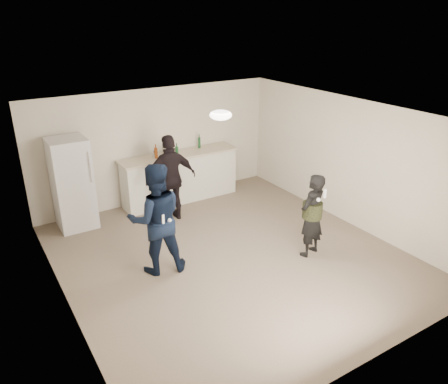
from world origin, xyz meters
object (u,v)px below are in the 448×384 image
shaker (154,154)px  spectator (171,178)px  fridge (72,184)px  woman (312,215)px  counter (180,178)px  man (156,219)px

shaker → spectator: (0.00, -0.81, -0.28)m
fridge → woman: (3.20, -3.27, -0.15)m
counter → man: 2.91m
man → spectator: size_ratio=1.04×
counter → spectator: bearing=-126.5°
shaker → spectator: spectator is taller
counter → spectator: (-0.58, -0.78, 0.37)m
man → spectator: man is taller
counter → spectator: 1.04m
counter → shaker: (-0.58, 0.03, 0.65)m
counter → man: man is taller
shaker → woman: woman is taller
shaker → counter: bearing=-3.0°
counter → shaker: bearing=177.0°
fridge → woman: 4.58m
man → spectator: bearing=-108.3°
woman → spectator: size_ratio=0.84×
woman → spectator: 2.93m
shaker → spectator: 0.86m
counter → man: (-1.61, -2.40, 0.41)m
counter → fridge: bearing=-178.3°
spectator → fridge: bearing=-16.7°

